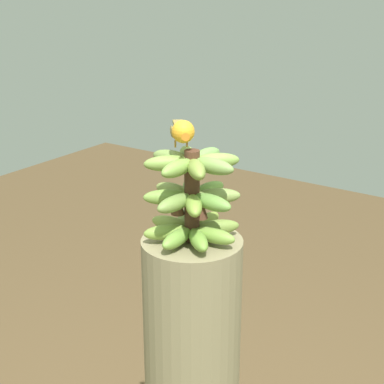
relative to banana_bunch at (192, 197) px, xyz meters
The scene contains 2 objects.
banana_bunch is the anchor object (origin of this frame).
perched_bird 0.17m from the banana_bunch, behind, with size 0.15×0.17×0.08m.
Camera 1 is at (0.83, -1.21, 1.90)m, focal length 57.13 mm.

